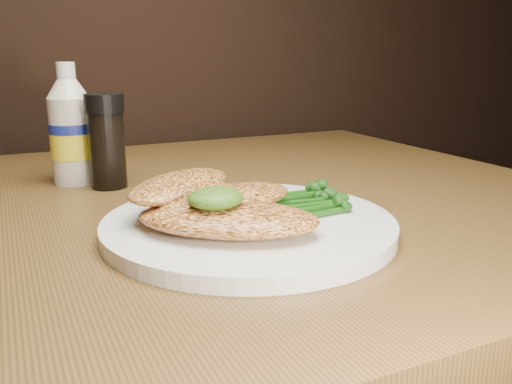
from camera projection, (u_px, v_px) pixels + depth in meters
name	position (u px, v px, depth m)	size (l,w,h in m)	color
plate	(249.00, 225.00, 0.53)	(0.29, 0.29, 0.01)	white
chicken_front	(228.00, 219.00, 0.48)	(0.17, 0.09, 0.03)	#ED974B
chicken_mid	(226.00, 199.00, 0.52)	(0.15, 0.07, 0.02)	#ED974B
chicken_back	(180.00, 185.00, 0.54)	(0.14, 0.07, 0.02)	#ED974B
pesto_front	(216.00, 198.00, 0.47)	(0.05, 0.05, 0.02)	black
broccolini_bundle	(290.00, 200.00, 0.55)	(0.14, 0.11, 0.02)	#184A10
mayo_bottle	(70.00, 124.00, 0.71)	(0.06, 0.06, 0.16)	beige
pepper_grinder	(107.00, 142.00, 0.69)	(0.05, 0.05, 0.12)	black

